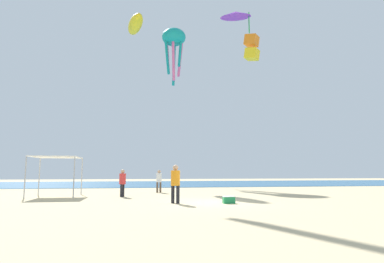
{
  "coord_description": "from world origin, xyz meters",
  "views": [
    {
      "loc": [
        -3.66,
        -16.22,
        1.54
      ],
      "look_at": [
        1.04,
        11.11,
        5.01
      ],
      "focal_mm": 30.28,
      "sensor_mm": 36.0,
      "label": 1
    }
  ],
  "objects_px": {
    "person_leftmost": "(123,181)",
    "cooler_box": "(229,200)",
    "canopy_tent": "(57,159)",
    "kite_octopus_teal": "(174,40)",
    "kite_delta_purple": "(236,14)",
    "person_central": "(159,179)",
    "kite_box_orange": "(252,47)",
    "kite_inflatable_yellow": "(135,24)",
    "person_near_tent": "(175,181)"
  },
  "relations": [
    {
      "from": "kite_box_orange",
      "to": "kite_delta_purple",
      "type": "height_order",
      "value": "kite_delta_purple"
    },
    {
      "from": "canopy_tent",
      "to": "kite_inflatable_yellow",
      "type": "xyz_separation_m",
      "value": [
        4.57,
        17.33,
        17.6
      ]
    },
    {
      "from": "kite_inflatable_yellow",
      "to": "kite_octopus_teal",
      "type": "bearing_deg",
      "value": -93.98
    },
    {
      "from": "person_leftmost",
      "to": "kite_delta_purple",
      "type": "bearing_deg",
      "value": -15.92
    },
    {
      "from": "person_near_tent",
      "to": "kite_box_orange",
      "type": "relative_size",
      "value": 0.62
    },
    {
      "from": "person_central",
      "to": "cooler_box",
      "type": "bearing_deg",
      "value": -108.06
    },
    {
      "from": "person_leftmost",
      "to": "kite_delta_purple",
      "type": "distance_m",
      "value": 32.18
    },
    {
      "from": "person_central",
      "to": "kite_box_orange",
      "type": "distance_m",
      "value": 21.17
    },
    {
      "from": "person_near_tent",
      "to": "person_leftmost",
      "type": "height_order",
      "value": "person_near_tent"
    },
    {
      "from": "canopy_tent",
      "to": "kite_delta_purple",
      "type": "bearing_deg",
      "value": 45.24
    },
    {
      "from": "canopy_tent",
      "to": "person_leftmost",
      "type": "bearing_deg",
      "value": -14.78
    },
    {
      "from": "person_central",
      "to": "cooler_box",
      "type": "xyz_separation_m",
      "value": [
        2.81,
        -9.01,
        -0.82
      ]
    },
    {
      "from": "person_near_tent",
      "to": "kite_box_orange",
      "type": "xyz_separation_m",
      "value": [
        11.07,
        18.39,
        14.84
      ]
    },
    {
      "from": "person_near_tent",
      "to": "person_central",
      "type": "height_order",
      "value": "person_near_tent"
    },
    {
      "from": "person_leftmost",
      "to": "canopy_tent",
      "type": "bearing_deg",
      "value": 94.84
    },
    {
      "from": "kite_box_orange",
      "to": "kite_delta_purple",
      "type": "relative_size",
      "value": 0.56
    },
    {
      "from": "person_near_tent",
      "to": "kite_octopus_teal",
      "type": "distance_m",
      "value": 29.54
    },
    {
      "from": "person_central",
      "to": "kite_octopus_teal",
      "type": "xyz_separation_m",
      "value": [
        2.75,
        15.2,
        17.5
      ]
    },
    {
      "from": "person_leftmost",
      "to": "kite_inflatable_yellow",
      "type": "relative_size",
      "value": 0.3
    },
    {
      "from": "person_central",
      "to": "kite_box_orange",
      "type": "xyz_separation_m",
      "value": [
        11.29,
        9.83,
        14.96
      ]
    },
    {
      "from": "canopy_tent",
      "to": "kite_box_orange",
      "type": "xyz_separation_m",
      "value": [
        18.05,
        12.51,
        13.58
      ]
    },
    {
      "from": "person_near_tent",
      "to": "person_leftmost",
      "type": "relative_size",
      "value": 1.12
    },
    {
      "from": "person_leftmost",
      "to": "kite_inflatable_yellow",
      "type": "bearing_deg",
      "value": 18.56
    },
    {
      "from": "cooler_box",
      "to": "kite_delta_purple",
      "type": "distance_m",
      "value": 34.37
    },
    {
      "from": "person_near_tent",
      "to": "kite_inflatable_yellow",
      "type": "height_order",
      "value": "kite_inflatable_yellow"
    },
    {
      "from": "cooler_box",
      "to": "kite_octopus_teal",
      "type": "height_order",
      "value": "kite_octopus_teal"
    },
    {
      "from": "cooler_box",
      "to": "kite_box_orange",
      "type": "bearing_deg",
      "value": 65.77
    },
    {
      "from": "kite_inflatable_yellow",
      "to": "kite_box_orange",
      "type": "height_order",
      "value": "kite_inflatable_yellow"
    },
    {
      "from": "person_near_tent",
      "to": "person_leftmost",
      "type": "bearing_deg",
      "value": 169.09
    },
    {
      "from": "person_leftmost",
      "to": "cooler_box",
      "type": "height_order",
      "value": "person_leftmost"
    },
    {
      "from": "person_near_tent",
      "to": "kite_inflatable_yellow",
      "type": "relative_size",
      "value": 0.34
    },
    {
      "from": "person_central",
      "to": "kite_box_orange",
      "type": "bearing_deg",
      "value": 5.63
    },
    {
      "from": "cooler_box",
      "to": "kite_delta_purple",
      "type": "bearing_deg",
      "value": 71.06
    },
    {
      "from": "canopy_tent",
      "to": "person_leftmost",
      "type": "xyz_separation_m",
      "value": [
        4.23,
        -1.11,
        -1.38
      ]
    },
    {
      "from": "cooler_box",
      "to": "person_near_tent",
      "type": "bearing_deg",
      "value": 170.16
    },
    {
      "from": "cooler_box",
      "to": "kite_octopus_teal",
      "type": "xyz_separation_m",
      "value": [
        -0.07,
        24.21,
        18.32
      ]
    },
    {
      "from": "kite_box_orange",
      "to": "kite_inflatable_yellow",
      "type": "bearing_deg",
      "value": -67.8
    },
    {
      "from": "cooler_box",
      "to": "person_leftmost",
      "type": "bearing_deg",
      "value": 135.77
    },
    {
      "from": "kite_box_orange",
      "to": "person_near_tent",
      "type": "bearing_deg",
      "value": 10.79
    },
    {
      "from": "kite_inflatable_yellow",
      "to": "kite_octopus_teal",
      "type": "distance_m",
      "value": 5.19
    },
    {
      "from": "person_leftmost",
      "to": "kite_box_orange",
      "type": "height_order",
      "value": "kite_box_orange"
    },
    {
      "from": "person_leftmost",
      "to": "person_central",
      "type": "bearing_deg",
      "value": -14.1
    },
    {
      "from": "person_near_tent",
      "to": "cooler_box",
      "type": "height_order",
      "value": "person_near_tent"
    },
    {
      "from": "person_near_tent",
      "to": "kite_inflatable_yellow",
      "type": "distance_m",
      "value": 30.0
    },
    {
      "from": "canopy_tent",
      "to": "kite_inflatable_yellow",
      "type": "distance_m",
      "value": 25.12
    },
    {
      "from": "person_leftmost",
      "to": "kite_octopus_teal",
      "type": "bearing_deg",
      "value": 4.08
    },
    {
      "from": "canopy_tent",
      "to": "kite_inflatable_yellow",
      "type": "height_order",
      "value": "kite_inflatable_yellow"
    },
    {
      "from": "canopy_tent",
      "to": "person_central",
      "type": "height_order",
      "value": "canopy_tent"
    },
    {
      "from": "person_leftmost",
      "to": "kite_inflatable_yellow",
      "type": "distance_m",
      "value": 26.47
    },
    {
      "from": "person_leftmost",
      "to": "kite_box_orange",
      "type": "bearing_deg",
      "value": -25.79
    }
  ]
}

